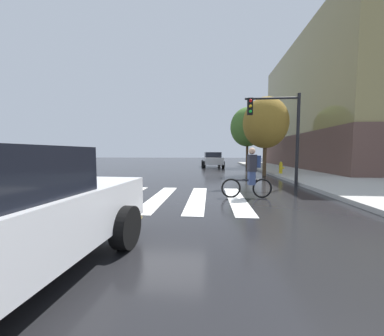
# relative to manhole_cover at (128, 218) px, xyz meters

# --- Properties ---
(ground_plane) EXTENTS (120.00, 120.00, 0.00)m
(ground_plane) POSITION_rel_manhole_cover_xyz_m (0.49, 2.23, -0.00)
(ground_plane) COLOR black
(crosswalk_stripes) EXTENTS (5.69, 4.01, 0.01)m
(crosswalk_stripes) POSITION_rel_manhole_cover_xyz_m (0.18, 2.23, 0.00)
(crosswalk_stripes) COLOR silver
(crosswalk_stripes) RESTS_ON ground
(manhole_cover) EXTENTS (0.64, 0.64, 0.01)m
(manhole_cover) POSITION_rel_manhole_cover_xyz_m (0.00, 0.00, 0.00)
(manhole_cover) COLOR #473D1E
(manhole_cover) RESTS_ON ground
(sedan_mid) EXTENTS (2.48, 4.74, 1.59)m
(sedan_mid) POSITION_rel_manhole_cover_xyz_m (2.11, 18.13, 0.82)
(sedan_mid) COLOR silver
(sedan_mid) RESTS_ON ground
(cyclist) EXTENTS (1.71, 0.38, 1.69)m
(cyclist) POSITION_rel_manhole_cover_xyz_m (3.24, 2.51, 0.84)
(cyclist) COLOR black
(cyclist) RESTS_ON ground
(traffic_light_near) EXTENTS (2.47, 0.28, 4.20)m
(traffic_light_near) POSITION_rel_manhole_cover_xyz_m (5.03, 5.40, 2.86)
(traffic_light_near) COLOR black
(traffic_light_near) RESTS_ON ground
(fire_hydrant) EXTENTS (0.33, 0.22, 0.78)m
(fire_hydrant) POSITION_rel_manhole_cover_xyz_m (6.60, 9.82, 0.53)
(fire_hydrant) COLOR gold
(fire_hydrant) RESTS_ON sidewalk
(street_tree_near) EXTENTS (2.91, 2.91, 5.17)m
(street_tree_near) POSITION_rel_manhole_cover_xyz_m (5.50, 9.75, 3.49)
(street_tree_near) COLOR #4C3823
(street_tree_near) RESTS_ON ground
(street_tree_mid) EXTENTS (3.46, 3.46, 6.16)m
(street_tree_mid) POSITION_rel_manhole_cover_xyz_m (5.68, 17.49, 4.16)
(street_tree_mid) COLOR #4C3823
(street_tree_mid) RESTS_ON ground
(corner_building) EXTENTS (15.12, 18.44, 12.11)m
(corner_building) POSITION_rel_manhole_cover_xyz_m (17.23, 16.89, 6.00)
(corner_building) COLOR brown
(corner_building) RESTS_ON ground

